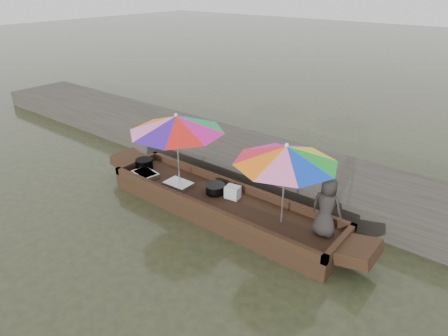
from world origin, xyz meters
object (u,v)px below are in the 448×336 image
Objects in this scene: tray_scallop at (178,184)px; charcoal_grill at (215,189)px; supply_bag at (233,192)px; umbrella_stern at (284,185)px; tray_crayfish at (145,174)px; vendor at (327,207)px; cooking_pot at (144,164)px; boat_hull at (221,206)px; umbrella_bow at (178,149)px.

charcoal_grill is (0.84, 0.22, 0.06)m from tray_scallop.
umbrella_stern is (1.24, -0.18, 0.65)m from supply_bag.
tray_crayfish is at bearing -167.82° from charcoal_grill.
supply_bag is 2.02m from vendor.
tray_scallop is at bearing -5.86° from cooking_pot.
vendor is at bearing 13.21° from umbrella_stern.
cooking_pot is 0.37× the size of vendor.
cooking_pot reaches higher than charcoal_grill.
tray_crayfish is 2.04× the size of supply_bag.
umbrella_bow reaches higher than boat_hull.
tray_scallop is at bearing 3.02° from vendor.
vendor is (3.22, 0.27, 0.51)m from tray_scallop.
umbrella_stern is (1.40, 0.00, 0.95)m from boat_hull.
boat_hull is 18.27× the size of supply_bag.
cooking_pot reaches higher than tray_crayfish.
umbrella_stern is at bearing -4.12° from charcoal_grill.
cooking_pot is 1.03× the size of charcoal_grill.
charcoal_grill is 0.41m from supply_bag.
cooking_pot is at bearing -177.43° from charcoal_grill.
tray_scallop is 0.75m from umbrella_bow.
supply_bag is at bearing 7.79° from umbrella_bow.
tray_crayfish is at bearing -162.78° from umbrella_bow.
cooking_pot is at bearing 179.36° from boat_hull.
boat_hull is 1.49m from umbrella_bow.
vendor is at bearing -0.13° from supply_bag.
boat_hull is at bearing 7.33° from tray_crayfish.
supply_bag is (2.47, 0.15, 0.03)m from cooking_pot.
vendor is at bearing 4.66° from boat_hull.
cooking_pot is (-2.31, 0.03, 0.28)m from boat_hull.
vendor reaches higher than charcoal_grill.
boat_hull is 2.26m from vendor.
tray_crayfish is 1.49× the size of charcoal_grill.
supply_bag reaches higher than boat_hull.
tray_crayfish is at bearing -168.51° from supply_bag.
vendor is 3.30m from umbrella_bow.
umbrella_stern is at bearing 11.36° from vendor.
vendor is (2.14, 0.17, 0.71)m from boat_hull.
umbrella_stern reaches higher than supply_bag.
supply_bag is (0.40, 0.06, 0.04)m from charcoal_grill.
vendor reaches higher than tray_crayfish.
charcoal_grill is 1.78m from umbrella_stern.
umbrella_bow is 2.54m from umbrella_stern.
charcoal_grill is at bearing 14.57° from tray_scallop.
umbrella_bow is 1.10× the size of umbrella_stern.
tray_scallop is at bearing 9.86° from tray_crayfish.
tray_crayfish is (0.34, -0.28, -0.06)m from cooking_pot.
tray_scallop is 0.29× the size of umbrella_bow.
supply_bag is at bearing 48.42° from boat_hull.
supply_bag is (0.16, 0.18, 0.30)m from boat_hull.
tray_scallop is 0.53× the size of vendor.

